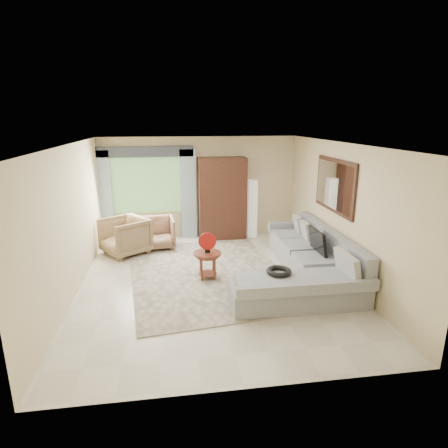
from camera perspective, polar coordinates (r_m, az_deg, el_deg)
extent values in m
plane|color=silver|center=(7.29, -1.56, -8.80)|extent=(6.00, 6.00, 0.00)
cube|color=#BDAC96|center=(7.63, -2.44, -7.54)|extent=(3.46, 4.33, 0.02)
cube|color=#9C9FA4|center=(8.11, 12.21, -5.01)|extent=(0.90, 2.40, 0.40)
cube|color=#9C9FA4|center=(6.51, 11.25, -10.32)|extent=(2.30, 0.80, 0.40)
cube|color=#9C9FA4|center=(7.75, 15.85, -2.73)|extent=(0.20, 3.20, 0.50)
cube|color=#9C9FA4|center=(9.16, 9.57, -0.42)|extent=(0.90, 0.16, 0.22)
cube|color=#9C9FA4|center=(6.01, 12.83, -9.66)|extent=(2.30, 0.10, 0.18)
cube|color=black|center=(7.54, 14.06, -2.56)|extent=(0.14, 0.74, 0.48)
torus|color=black|center=(6.43, 8.37, -7.15)|extent=(0.43, 0.43, 0.09)
cylinder|color=#552516|center=(7.23, -2.54, -4.51)|extent=(0.54, 0.54, 0.04)
cylinder|color=#552516|center=(7.33, -2.51, -6.57)|extent=(0.36, 0.36, 0.49)
cylinder|color=#A01410|center=(7.15, -2.56, -2.64)|extent=(0.34, 0.08, 0.34)
imported|color=#8E784D|center=(8.88, -14.88, -1.82)|extent=(1.29, 1.28, 0.85)
imported|color=#8A664B|center=(9.15, -10.14, -1.36)|extent=(0.88, 0.90, 0.75)
imported|color=#999999|center=(9.80, -17.58, -1.22)|extent=(0.64, 0.60, 0.58)
cube|color=black|center=(9.60, -0.28, 3.87)|extent=(1.20, 0.55, 2.10)
cube|color=silver|center=(9.87, 4.28, 2.37)|extent=(0.24, 0.24, 1.50)
cube|color=#669E59|center=(9.71, -11.73, 5.78)|extent=(1.80, 0.04, 1.40)
cube|color=#9EB7CC|center=(9.79, -17.83, 3.94)|extent=(0.40, 0.08, 2.30)
cube|color=#9EB7CC|center=(9.66, -5.43, 4.48)|extent=(0.40, 0.08, 2.30)
cube|color=#1E232D|center=(9.53, -12.03, 10.74)|extent=(2.40, 0.12, 0.26)
cube|color=black|center=(7.76, 16.53, 5.63)|extent=(0.04, 1.70, 1.05)
cube|color=white|center=(7.75, 16.36, 5.63)|extent=(0.02, 1.54, 0.90)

